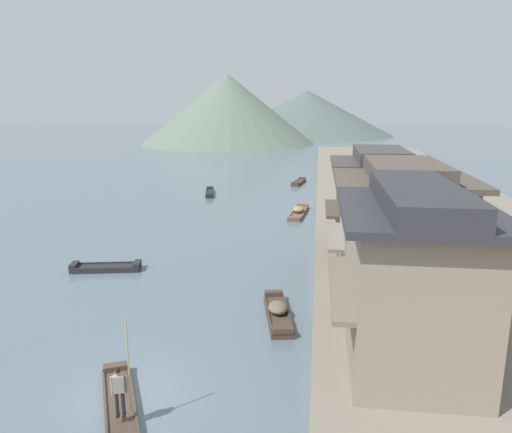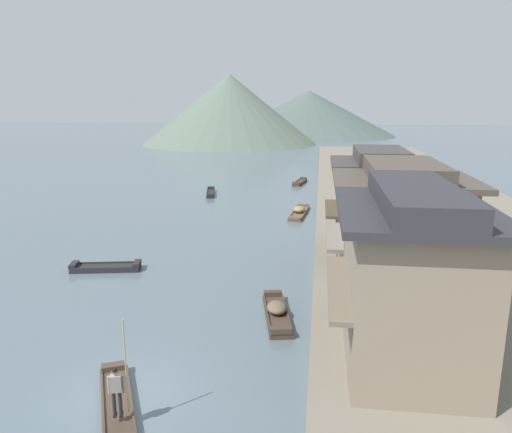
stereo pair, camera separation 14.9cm
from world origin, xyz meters
The scene contains 14 objects.
ground_plane centered at (0.00, 0.00, 0.00)m, with size 400.00×400.00×0.00m, color slate.
riverbank_right centered at (15.01, 30.00, 0.38)m, with size 18.00×110.00×0.76m, color slate.
boat_foreground_poled centered at (-0.01, -0.79, 0.14)m, with size 2.77×4.41×0.40m.
boatman_person centered at (0.47, -1.72, 1.41)m, with size 0.54×0.34×3.04m.
boat_moored_nearest centered at (-5.93, 11.61, 0.16)m, with size 4.06×1.84×0.48m.
boat_moored_second centered at (3.86, 43.47, 0.17)m, with size 1.64×4.29×0.52m.
boat_moored_third centered at (4.52, 27.29, 0.24)m, with size 1.65×5.69×0.74m.
boat_moored_far centered at (-5.09, 35.49, 0.16)m, with size 1.69×4.58×0.48m.
boat_midriver_drifting centered at (4.44, 6.51, 0.26)m, with size 1.74×4.39×0.74m.
house_waterfront_nearest centered at (9.29, 2.12, 3.77)m, with size 5.22×7.00×6.14m.
house_waterfront_second centered at (9.90, 8.46, 3.78)m, with size 6.44×5.73×6.14m.
house_waterfront_tall centered at (9.55, 14.59, 3.78)m, with size 5.75×5.65×6.14m.
hill_far_west centered at (2.56, 127.84, 6.22)m, with size 48.35×48.35×12.44m, color #4C5B56.
hill_far_centre centered at (-14.52, 97.93, 7.75)m, with size 39.47×39.47×15.50m, color #5B6B5B.
Camera 2 is at (6.18, -13.89, 9.53)m, focal length 34.39 mm.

